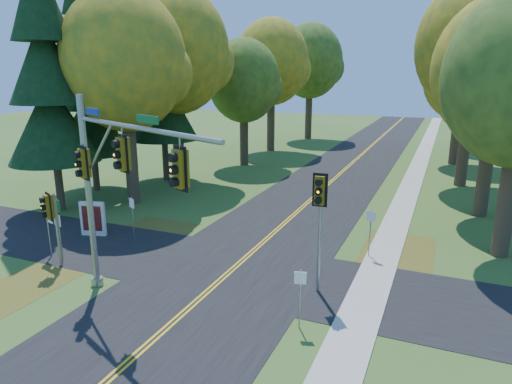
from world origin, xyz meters
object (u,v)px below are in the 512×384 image
at_px(traffic_mast, 110,176).
at_px(east_signal_pole, 320,204).
at_px(info_kiosk, 93,219).
at_px(route_sign_cluster, 53,215).

relative_size(traffic_mast, east_signal_pole, 1.61).
distance_m(east_signal_pole, info_kiosk, 13.72).
height_order(traffic_mast, info_kiosk, traffic_mast).
xyz_separation_m(traffic_mast, east_signal_pole, (6.88, 3.84, -1.30)).
height_order(traffic_mast, route_sign_cluster, traffic_mast).
bearing_deg(east_signal_pole, traffic_mast, -153.64).
bearing_deg(info_kiosk, traffic_mast, -56.68).
distance_m(traffic_mast, route_sign_cluster, 6.93).
xyz_separation_m(traffic_mast, info_kiosk, (-6.41, 5.63, -4.19)).
height_order(east_signal_pole, route_sign_cluster, east_signal_pole).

